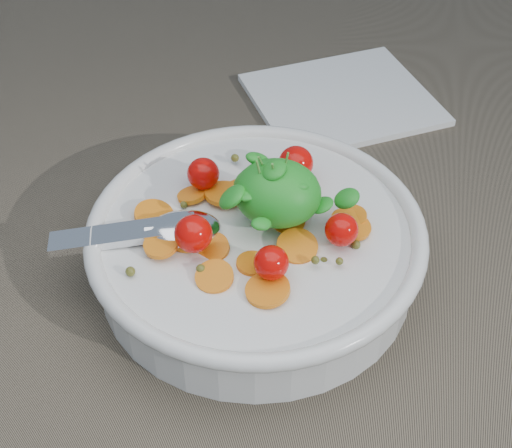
# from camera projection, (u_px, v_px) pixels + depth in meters

# --- Properties ---
(ground) EXTENTS (6.00, 6.00, 0.00)m
(ground) POSITION_uv_depth(u_px,v_px,m) (254.00, 250.00, 0.60)
(ground) COLOR #766954
(ground) RESTS_ON ground
(bowl) EXTENTS (0.29, 0.27, 0.11)m
(bowl) POSITION_uv_depth(u_px,v_px,m) (256.00, 244.00, 0.57)
(bowl) COLOR silver
(bowl) RESTS_ON ground
(napkin) EXTENTS (0.24, 0.23, 0.01)m
(napkin) POSITION_uv_depth(u_px,v_px,m) (342.00, 99.00, 0.76)
(napkin) COLOR white
(napkin) RESTS_ON ground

